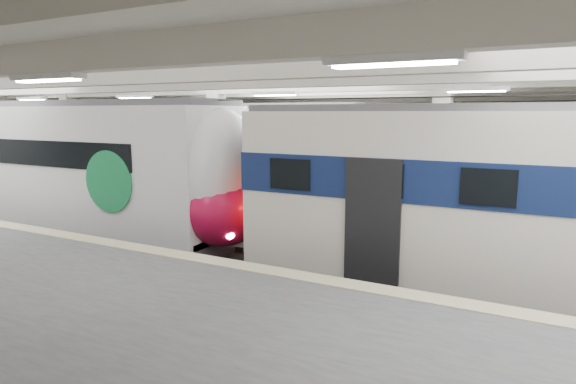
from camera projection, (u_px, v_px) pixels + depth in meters
The scene contains 4 objects.
station_hall at pixel (204, 156), 12.23m from camera, with size 36.00×24.00×5.75m.
modern_emu at pixel (93, 171), 16.71m from camera, with size 14.88×3.07×4.75m.
older_rer at pixel (547, 205), 10.33m from camera, with size 13.81×3.05×4.54m.
far_train at pixel (203, 156), 21.25m from camera, with size 14.91×3.29×4.71m.
Camera 1 is at (7.57, -11.57, 4.35)m, focal length 30.00 mm.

